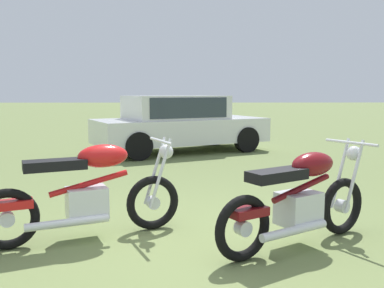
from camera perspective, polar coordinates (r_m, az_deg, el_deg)
ground_plane at (r=4.29m, az=-0.61°, el=-13.62°), size 120.00×120.00×0.00m
motorcycle_red at (r=4.50m, az=-13.96°, el=-6.34°), size 1.94×1.09×1.02m
motorcycle_maroon at (r=4.29m, az=14.34°, el=-7.19°), size 1.72×1.25×1.02m
car_white at (r=10.73m, az=-1.85°, el=3.17°), size 4.65×3.50×1.43m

